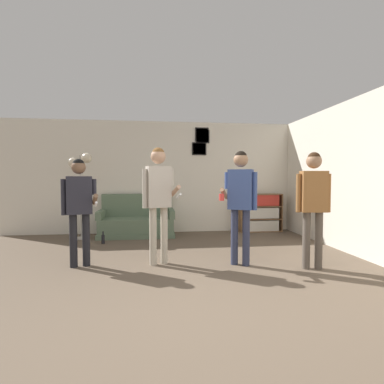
{
  "coord_description": "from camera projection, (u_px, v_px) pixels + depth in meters",
  "views": [
    {
      "loc": [
        -0.49,
        -2.75,
        1.33
      ],
      "look_at": [
        0.14,
        2.29,
        1.09
      ],
      "focal_mm": 28.0,
      "sensor_mm": 36.0,
      "label": 1
    }
  ],
  "objects": [
    {
      "name": "bookshelf",
      "position": [
        260.0,
        213.0,
        7.44
      ],
      "size": [
        1.05,
        0.3,
        0.94
      ],
      "color": "brown",
      "rests_on": "ground_plane"
    },
    {
      "name": "couch",
      "position": [
        137.0,
        222.0,
        6.89
      ],
      "size": [
        1.71,
        0.8,
        0.95
      ],
      "color": "#5B7056",
      "rests_on": "ground_plane"
    },
    {
      "name": "person_watcher_holding_cup",
      "position": [
        240.0,
        195.0,
        4.53
      ],
      "size": [
        0.59,
        0.36,
        1.74
      ],
      "color": "#2D334C",
      "rests_on": "ground_plane"
    },
    {
      "name": "person_player_foreground_center",
      "position": [
        158.0,
        192.0,
        4.56
      ],
      "size": [
        0.57,
        0.43,
        1.79
      ],
      "color": "#B7AD99",
      "rests_on": "ground_plane"
    },
    {
      "name": "floor_lamp",
      "position": [
        80.0,
        170.0,
        6.47
      ],
      "size": [
        0.5,
        0.28,
        1.87
      ],
      "color": "#ADA89E",
      "rests_on": "ground_plane"
    },
    {
      "name": "bottle_on_floor",
      "position": [
        103.0,
        239.0,
        6.05
      ],
      "size": [
        0.07,
        0.07,
        0.25
      ],
      "color": "black",
      "rests_on": "ground_plane"
    },
    {
      "name": "wall_right",
      "position": [
        344.0,
        177.0,
        5.41
      ],
      "size": [
        0.06,
        6.99,
        2.7
      ],
      "color": "silver",
      "rests_on": "ground_plane"
    },
    {
      "name": "person_player_foreground_left",
      "position": [
        79.0,
        201.0,
        4.45
      ],
      "size": [
        0.56,
        0.41,
        1.61
      ],
      "color": "black",
      "rests_on": "ground_plane"
    },
    {
      "name": "wall_back",
      "position": [
        175.0,
        177.0,
        7.36
      ],
      "size": [
        8.18,
        0.08,
        2.7
      ],
      "color": "silver",
      "rests_on": "ground_plane"
    },
    {
      "name": "drinking_cup",
      "position": [
        253.0,
        192.0,
        7.39
      ],
      "size": [
        0.09,
        0.09,
        0.11
      ],
      "color": "blue",
      "rests_on": "bookshelf"
    },
    {
      "name": "ground_plane",
      "position": [
        207.0,
        318.0,
        2.84
      ],
      "size": [
        20.0,
        20.0,
        0.0
      ],
      "primitive_type": "plane",
      "color": "brown"
    },
    {
      "name": "person_spectator_near_bookshelf",
      "position": [
        313.0,
        197.0,
        4.34
      ],
      "size": [
        0.5,
        0.25,
        1.7
      ],
      "color": "brown",
      "rests_on": "ground_plane"
    }
  ]
}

